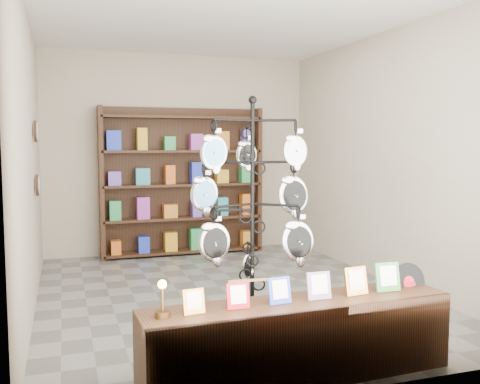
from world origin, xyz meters
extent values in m
plane|color=slate|center=(0.00, 0.00, 0.00)|extent=(5.00, 5.00, 0.00)
plane|color=#B8AD94|center=(0.00, 2.50, 1.50)|extent=(4.00, 0.00, 4.00)
plane|color=#B8AD94|center=(0.00, -2.50, 1.50)|extent=(4.00, 0.00, 4.00)
plane|color=#B8AD94|center=(-2.00, 0.00, 1.50)|extent=(0.00, 5.00, 5.00)
plane|color=#B8AD94|center=(2.00, 0.00, 1.50)|extent=(0.00, 5.00, 5.00)
plane|color=white|center=(0.00, 0.00, 3.00)|extent=(5.00, 5.00, 0.00)
cylinder|color=black|center=(-0.26, -1.56, 0.01)|extent=(0.48, 0.48, 0.03)
cylinder|color=black|center=(-0.26, -1.56, 0.99)|extent=(0.04, 0.04, 1.99)
sphere|color=black|center=(-0.26, -1.56, 2.01)|extent=(0.07, 0.07, 0.07)
ellipsoid|color=silver|center=(-0.23, -1.35, 0.62)|extent=(0.11, 0.05, 0.21)
cube|color=#B07949|center=(-0.36, -1.83, 0.63)|extent=(0.38, 0.05, 0.04)
cube|color=black|center=(-0.14, -2.20, 0.28)|extent=(2.28, 0.56, 0.56)
cube|color=orange|center=(-0.91, -2.23, 0.64)|extent=(0.15, 0.06, 0.16)
cube|color=red|center=(-0.60, -2.22, 0.64)|extent=(0.16, 0.06, 0.17)
cube|color=#263FA5|center=(-0.29, -2.21, 0.65)|extent=(0.17, 0.06, 0.19)
cube|color=#E54C33|center=(0.02, -2.19, 0.65)|extent=(0.18, 0.07, 0.20)
cube|color=orange|center=(0.32, -2.18, 0.66)|extent=(0.19, 0.07, 0.21)
cube|color=#337233|center=(0.60, -2.17, 0.66)|extent=(0.20, 0.07, 0.22)
cylinder|color=black|center=(0.84, -2.10, 0.59)|extent=(0.31, 0.08, 0.30)
cylinder|color=red|center=(0.84, -2.11, 0.59)|extent=(0.10, 0.03, 0.10)
cylinder|color=#482E14|center=(-1.12, -2.24, 0.58)|extent=(0.10, 0.10, 0.04)
cylinder|color=#482E14|center=(-1.12, -2.24, 0.67)|extent=(0.02, 0.02, 0.14)
sphere|color=#FFBF59|center=(-1.12, -2.24, 0.77)|extent=(0.06, 0.06, 0.06)
cube|color=black|center=(0.00, 2.44, 1.10)|extent=(2.40, 0.04, 2.20)
cube|color=black|center=(-1.18, 2.28, 1.10)|extent=(0.06, 0.36, 2.20)
cube|color=black|center=(1.18, 2.28, 1.10)|extent=(0.06, 0.36, 2.20)
cube|color=black|center=(0.00, 2.28, 0.05)|extent=(2.36, 0.36, 0.04)
cube|color=black|center=(0.00, 2.28, 0.55)|extent=(2.36, 0.36, 0.03)
cube|color=black|center=(0.00, 2.28, 1.05)|extent=(2.36, 0.36, 0.04)
cube|color=black|center=(0.00, 2.28, 1.55)|extent=(2.36, 0.36, 0.04)
cube|color=black|center=(0.00, 2.28, 2.05)|extent=(2.36, 0.36, 0.04)
cylinder|color=black|center=(-1.97, 0.80, 1.80)|extent=(0.03, 0.24, 0.24)
cylinder|color=black|center=(-1.97, 0.80, 1.20)|extent=(0.03, 0.24, 0.24)
camera|label=1|loc=(-1.70, -5.56, 1.66)|focal=40.00mm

